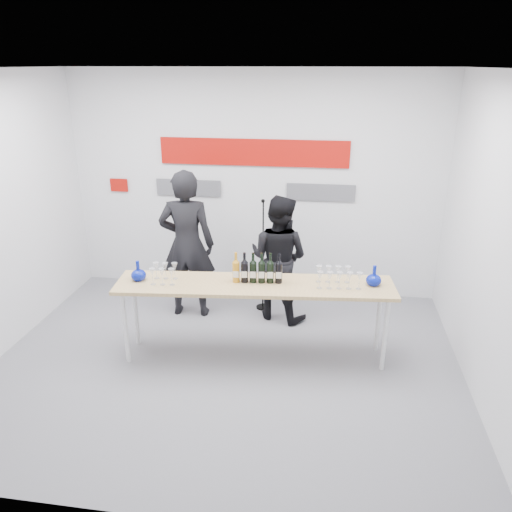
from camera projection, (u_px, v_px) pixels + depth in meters
The scene contains 12 objects.
ground at pixel (226, 364), 5.40m from camera, with size 5.00×5.00×0.00m, color slate.
back_wall at pixel (254, 186), 6.70m from camera, with size 5.00×0.04×3.00m, color silver.
signage at pixel (249, 163), 6.57m from camera, with size 3.38×0.02×0.79m.
tasting_table at pixel (255, 289), 5.26m from camera, with size 2.97×0.87×0.88m.
wine_bottles at pixel (257, 268), 5.21m from camera, with size 0.53×0.13×0.33m.
decanter_left at pixel (138, 271), 5.29m from camera, with size 0.16×0.16×0.21m, color #07178F, non-canonical shape.
decanter_right at pixel (374, 275), 5.17m from camera, with size 0.16×0.16×0.21m, color #07178F, non-canonical shape.
glasses_left at pixel (164, 274), 5.25m from camera, with size 0.28×0.24×0.18m.
glasses_right at pixel (337, 278), 5.16m from camera, with size 0.48×0.25×0.18m.
presenter_left at pixel (187, 245), 6.18m from camera, with size 0.69×0.45×1.88m, color black.
presenter_right at pixel (279, 258), 6.15m from camera, with size 0.77×0.60×1.59m, color black.
mic_stand at pixel (263, 276), 6.47m from camera, with size 0.17×0.17×1.49m.
Camera 1 is at (1.01, -4.51, 3.04)m, focal length 35.00 mm.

